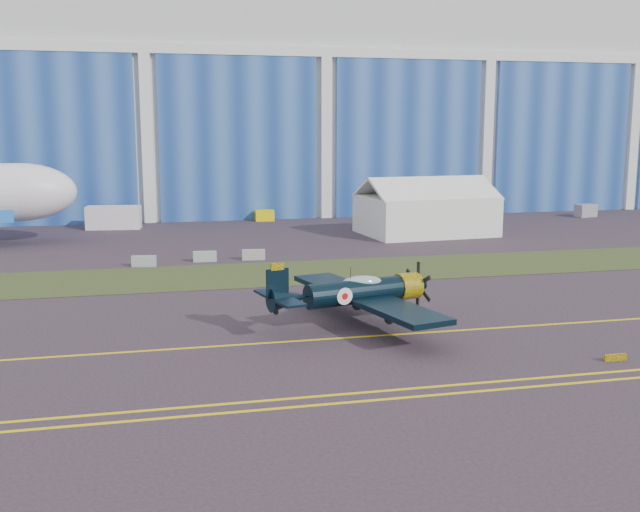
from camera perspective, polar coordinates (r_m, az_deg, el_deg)
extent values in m
plane|color=#372B35|center=(44.90, -12.25, -5.21)|extent=(260.00, 260.00, 0.00)
cube|color=#475128|center=(58.55, -12.50, -1.70)|extent=(260.00, 10.00, 0.02)
cube|color=silver|center=(115.47, -13.19, 11.30)|extent=(220.00, 45.00, 30.00)
cube|color=navy|center=(92.63, -13.04, 8.65)|extent=(220.00, 0.60, 20.00)
cube|color=silver|center=(93.02, -13.30, 15.19)|extent=(220.00, 0.70, 1.20)
cube|color=yellow|center=(40.09, -12.11, -7.01)|extent=(200.00, 0.20, 0.02)
cube|color=yellow|center=(31.10, -11.74, -12.00)|extent=(80.00, 0.20, 0.02)
cube|color=yellow|center=(32.03, -11.79, -11.35)|extent=(80.00, 0.20, 0.02)
cube|color=yellow|center=(40.19, 21.58, -7.20)|extent=(1.20, 0.15, 0.35)
cube|color=silver|center=(88.43, -15.45, 2.85)|extent=(6.22, 3.10, 2.59)
cube|color=#E4D403|center=(92.90, -4.25, 3.10)|extent=(2.34, 1.51, 1.34)
cube|color=gray|center=(102.68, 19.59, 3.28)|extent=(2.93, 1.97, 1.61)
cube|color=gray|center=(63.89, -13.27, -0.38)|extent=(2.07, 0.88, 0.90)
cube|color=#889B94|center=(65.20, -8.77, -0.03)|extent=(2.04, 0.73, 0.90)
cube|color=gray|center=(65.58, -5.08, 0.10)|extent=(2.05, 0.82, 0.90)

